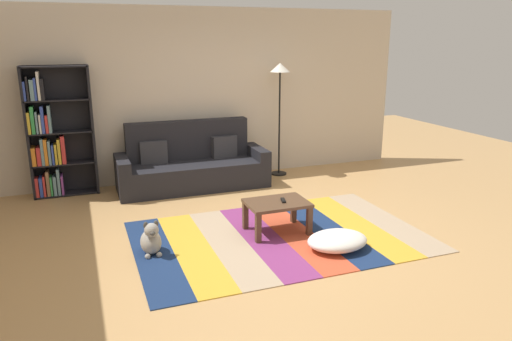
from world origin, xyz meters
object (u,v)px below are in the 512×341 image
Objects in this scene: couch at (192,166)px; pouf at (337,241)px; standing_lamp at (280,82)px; coffee_table at (277,207)px; dog at (151,240)px; tv_remote at (283,200)px; bookshelf at (53,137)px.

couch is 3.35× the size of pouf.
pouf is 3.38m from standing_lamp.
coffee_table is at bearing 122.02° from pouf.
coffee_table is (0.51, -2.14, -0.02)m from couch.
couch is 2.20m from coffee_table.
pouf is at bearing -17.44° from dog.
standing_lamp is (1.02, 2.32, 1.22)m from coffee_table.
bookshelf is at bearing 150.88° from tv_remote.
standing_lamp is (3.47, -0.11, 0.67)m from bookshelf.
bookshelf reaches higher than dog.
dog is 0.22× the size of standing_lamp.
couch is 2.23m from tv_remote.
dog is at bearing -176.89° from coffee_table.
pouf is at bearing -47.32° from bookshelf.
coffee_table is at bearing -172.77° from tv_remote.
couch is 2.98m from pouf.
tv_remote is (0.07, -0.01, 0.08)m from coffee_table.
couch is 1.21× the size of bookshelf.
tv_remote reaches higher than pouf.
coffee_table is 0.11m from tv_remote.
bookshelf reaches higher than couch.
pouf is 2.00m from dog.
standing_lamp reaches higher than dog.
dog is 1.57m from tv_remote.
pouf is (0.93, -2.82, -0.23)m from couch.
bookshelf is 2.61× the size of coffee_table.
bookshelf is 2.78m from dog.
dog is (-1.91, 0.60, 0.05)m from pouf.
coffee_table is at bearing -76.67° from couch.
couch is at bearing 66.39° from dog.
coffee_table is 0.39× the size of standing_lamp.
standing_lamp is 12.30× the size of tv_remote.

